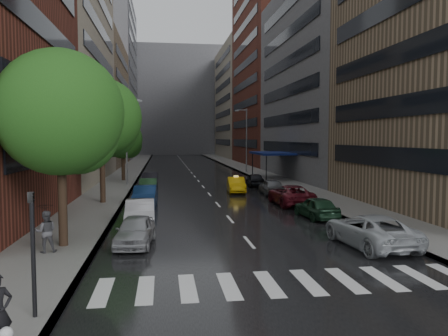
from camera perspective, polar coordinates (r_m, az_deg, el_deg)
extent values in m
plane|color=gray|center=(17.62, 5.90, -12.68)|extent=(220.00, 220.00, 0.00)
cube|color=black|center=(66.70, -4.48, -0.35)|extent=(14.00, 140.00, 0.01)
cube|color=gray|center=(66.75, -12.21, -0.37)|extent=(4.00, 140.00, 0.15)
cube|color=gray|center=(67.84, 3.13, -0.21)|extent=(4.00, 140.00, 0.15)
cube|color=silver|center=(15.37, -15.63, -15.29)|extent=(0.55, 2.80, 0.01)
cube|color=silver|center=(15.25, -10.22, -15.36)|extent=(0.55, 2.80, 0.01)
cube|color=silver|center=(15.26, -4.76, -15.30)|extent=(0.55, 2.80, 0.01)
cube|color=silver|center=(15.40, 0.63, -15.11)|extent=(0.55, 2.80, 0.01)
cube|color=silver|center=(15.66, 5.88, -14.80)|extent=(0.55, 2.80, 0.01)
cube|color=silver|center=(16.04, 10.90, -14.39)|extent=(0.55, 2.80, 0.01)
cube|color=silver|center=(16.52, 15.64, -13.91)|extent=(0.55, 2.80, 0.01)
cube|color=silver|center=(17.12, 20.05, -13.37)|extent=(0.55, 2.80, 0.01)
cube|color=silver|center=(17.80, 24.14, -12.80)|extent=(0.55, 2.80, 0.01)
cube|color=gray|center=(54.82, -20.14, 16.35)|extent=(8.00, 28.00, 34.00)
cube|color=#937A5B|center=(81.34, -15.86, 8.04)|extent=(8.00, 28.00, 22.00)
cube|color=slate|center=(111.79, -13.82, 11.05)|extent=(8.00, 32.00, 38.00)
cube|color=slate|center=(56.18, 12.14, 11.02)|extent=(8.00, 28.00, 24.00)
cube|color=maroon|center=(83.63, 5.41, 12.89)|extent=(8.00, 28.00, 36.00)
cube|color=gray|center=(112.38, 1.81, 8.57)|extent=(8.00, 32.00, 28.00)
cube|color=slate|center=(134.89, -6.33, 8.63)|extent=(40.00, 14.00, 32.00)
cylinder|color=#382619|center=(21.04, -20.36, -3.31)|extent=(0.40, 0.40, 4.93)
sphere|color=#1E5116|center=(20.91, -20.61, 6.80)|extent=(5.64, 5.64, 5.64)
cylinder|color=#382619|center=(34.11, -15.59, -0.25)|extent=(0.40, 0.40, 5.22)
sphere|color=#1E5116|center=(34.06, -15.72, 6.32)|extent=(5.96, 5.96, 5.96)
cylinder|color=#382619|center=(51.45, -13.03, 0.44)|extent=(0.40, 0.40, 3.91)
sphere|color=#1E5116|center=(51.35, -13.08, 3.71)|extent=(4.46, 4.46, 4.46)
imported|color=#E9AF0C|center=(40.14, 1.58, -2.21)|extent=(1.82, 4.41, 1.42)
imported|color=gray|center=(21.07, -11.52, -8.02)|extent=(2.01, 4.20, 1.38)
imported|color=#A6A5AA|center=(25.32, -10.92, -5.83)|extent=(1.75, 4.66, 1.52)
imported|color=#0E2245|center=(32.62, -10.27, -3.62)|extent=(1.78, 4.69, 1.53)
imported|color=#18361D|center=(39.10, -9.90, -2.43)|extent=(1.59, 4.37, 1.43)
imported|color=black|center=(44.61, -9.67, -1.58)|extent=(1.62, 4.61, 1.52)
imported|color=#AAAFB4|center=(21.51, 18.53, -7.72)|extent=(2.92, 5.63, 1.52)
imported|color=#193723|center=(27.98, 11.97, -5.05)|extent=(1.99, 4.20, 1.39)
imported|color=maroon|center=(33.12, 8.72, -3.50)|extent=(2.52, 5.44, 1.51)
imported|color=slate|center=(38.81, 6.19, -2.44)|extent=(1.72, 4.20, 1.42)
imported|color=black|center=(45.44, 4.08, -1.54)|extent=(1.82, 4.05, 1.35)
sphere|color=white|center=(11.69, -26.60, -18.81)|extent=(0.32, 0.32, 0.32)
imported|color=#49484D|center=(20.26, -22.25, -7.69)|extent=(1.00, 0.85, 1.80)
imported|color=black|center=(20.13, -22.31, -5.60)|extent=(0.96, 0.98, 0.88)
cylinder|color=black|center=(13.16, -23.64, -10.87)|extent=(0.12, 0.12, 3.20)
imported|color=black|center=(12.88, -23.82, -4.83)|extent=(0.18, 0.15, 0.90)
cylinder|color=gray|center=(46.53, -12.61, 3.41)|extent=(0.18, 0.18, 9.00)
cube|color=gray|center=(46.59, -10.96, 8.60)|extent=(0.50, 0.22, 0.16)
cylinder|color=gray|center=(62.52, 2.95, 3.63)|extent=(0.18, 0.18, 9.00)
cube|color=gray|center=(62.39, 1.69, 7.49)|extent=(0.50, 0.22, 0.16)
cube|color=navy|center=(53.06, 6.27, 1.92)|extent=(4.00, 8.00, 0.25)
cylinder|color=black|center=(49.07, 5.55, 0.01)|extent=(0.12, 0.12, 3.00)
cylinder|color=black|center=(56.47, 3.74, 0.54)|extent=(0.12, 0.12, 3.00)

